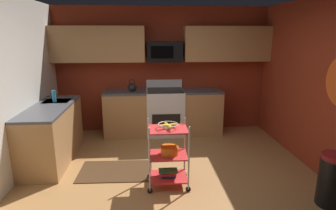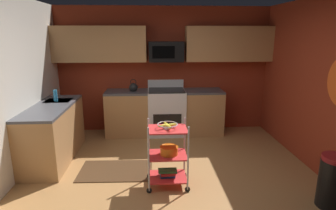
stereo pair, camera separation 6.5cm
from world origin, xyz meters
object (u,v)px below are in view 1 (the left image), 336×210
(microwave, at_px, (165,52))
(dish_soap_bottle, at_px, (54,96))
(rolling_cart, at_px, (168,155))
(fruit_bowl, at_px, (168,125))
(book_stack, at_px, (168,173))
(mixing_bowl_large, at_px, (170,150))
(kettle, at_px, (132,87))
(trash_can, at_px, (333,180))
(oven_range, at_px, (165,111))

(microwave, height_order, dish_soap_bottle, microwave)
(rolling_cart, relative_size, fruit_bowl, 3.36)
(microwave, distance_m, rolling_cart, 2.54)
(microwave, bearing_deg, book_stack, -92.60)
(rolling_cart, bearing_deg, fruit_bowl, 15.71)
(rolling_cart, relative_size, mixing_bowl_large, 3.63)
(mixing_bowl_large, relative_size, book_stack, 0.98)
(fruit_bowl, bearing_deg, dish_soap_bottle, 145.41)
(fruit_bowl, distance_m, dish_soap_bottle, 2.25)
(microwave, relative_size, dish_soap_bottle, 3.50)
(kettle, bearing_deg, rolling_cart, -74.84)
(dish_soap_bottle, bearing_deg, trash_can, -26.40)
(fruit_bowl, relative_size, dish_soap_bottle, 1.36)
(kettle, xyz_separation_m, trash_can, (2.53, -2.72, -0.67))
(mixing_bowl_large, relative_size, kettle, 0.95)
(dish_soap_bottle, bearing_deg, mixing_bowl_large, -34.29)
(microwave, xyz_separation_m, kettle, (-0.67, -0.11, -0.70))
(mixing_bowl_large, height_order, kettle, kettle)
(dish_soap_bottle, bearing_deg, microwave, 25.56)
(oven_range, bearing_deg, microwave, 90.26)
(rolling_cart, xyz_separation_m, kettle, (-0.57, 2.10, 0.54))
(kettle, relative_size, trash_can, 0.40)
(fruit_bowl, xyz_separation_m, book_stack, (0.00, -0.00, -0.70))
(book_stack, xyz_separation_m, dish_soap_bottle, (-1.85, 1.28, 0.84))
(oven_range, height_order, book_stack, oven_range)
(oven_range, xyz_separation_m, mixing_bowl_large, (-0.08, -2.11, 0.04))
(rolling_cart, distance_m, dish_soap_bottle, 2.32)
(kettle, xyz_separation_m, dish_soap_bottle, (-1.28, -0.83, 0.02))
(mixing_bowl_large, bearing_deg, fruit_bowl, 180.00)
(book_stack, bearing_deg, mixing_bowl_large, 0.00)
(oven_range, relative_size, book_stack, 4.29)
(microwave, distance_m, dish_soap_bottle, 2.27)
(kettle, bearing_deg, book_stack, -74.84)
(kettle, bearing_deg, oven_range, 0.33)
(mixing_bowl_large, height_order, book_stack, mixing_bowl_large)
(microwave, relative_size, kettle, 2.65)
(kettle, bearing_deg, mixing_bowl_large, -74.32)
(rolling_cart, distance_m, book_stack, 0.27)
(fruit_bowl, bearing_deg, trash_can, -17.43)
(dish_soap_bottle, relative_size, trash_can, 0.30)
(trash_can, bearing_deg, book_stack, 162.57)
(rolling_cart, relative_size, book_stack, 3.57)
(trash_can, bearing_deg, rolling_cart, 162.57)
(fruit_bowl, height_order, book_stack, fruit_bowl)
(book_stack, distance_m, dish_soap_bottle, 2.40)
(trash_can, bearing_deg, kettle, 132.95)
(oven_range, relative_size, mixing_bowl_large, 4.37)
(rolling_cart, height_order, fruit_bowl, rolling_cart)
(mixing_bowl_large, bearing_deg, rolling_cart, -180.00)
(oven_range, height_order, dish_soap_bottle, dish_soap_bottle)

